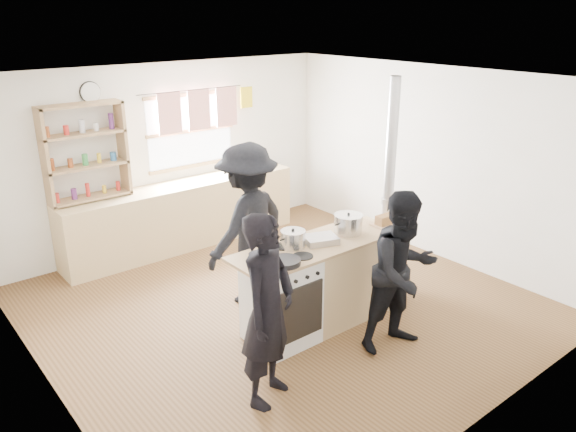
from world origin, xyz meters
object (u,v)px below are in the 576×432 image
object	(u,v)px
person_far	(248,224)
flue_heater	(385,241)
person_near_left	(268,310)
roast_tray	(321,239)
skillet_greens	(285,261)
bread_board	(385,221)
cooking_island	(325,281)
stockpot_counter	(348,224)
stockpot_stove	(293,239)
thermos	(241,162)
person_near_right	(403,272)

from	to	relation	value
person_far	flue_heater	bearing A→B (deg)	130.45
person_near_left	roast_tray	bearing A→B (deg)	2.18
skillet_greens	bread_board	world-z (taller)	bread_board
cooking_island	stockpot_counter	size ratio (longest dim) A/B	6.48
stockpot_stove	stockpot_counter	xyz separation A→B (m)	(0.70, -0.07, 0.01)
flue_heater	person_far	distance (m)	1.59
cooking_island	thermos	bearing A→B (deg)	72.88
person_near_left	person_far	distance (m)	1.78
bread_board	person_near_right	bearing A→B (deg)	-126.68
cooking_island	bread_board	xyz separation A→B (m)	(0.79, -0.09, 0.51)
roast_tray	person_near_left	distance (m)	1.31
flue_heater	roast_tray	bearing A→B (deg)	-176.98
thermos	skillet_greens	world-z (taller)	thermos
skillet_greens	person_near_right	bearing A→B (deg)	-33.70
bread_board	person_far	bearing A→B (deg)	138.25
flue_heater	cooking_island	bearing A→B (deg)	-176.86
skillet_greens	person_near_left	world-z (taller)	person_near_left
skillet_greens	roast_tray	distance (m)	0.62
person_far	roast_tray	bearing A→B (deg)	89.28
flue_heater	stockpot_counter	bearing A→B (deg)	-176.47
skillet_greens	flue_heater	size ratio (longest dim) A/B	0.12
bread_board	person_near_right	distance (m)	0.90
cooking_island	bread_board	world-z (taller)	bread_board
flue_heater	person_near_left	world-z (taller)	flue_heater
person_near_left	person_near_right	world-z (taller)	person_near_left
roast_tray	bread_board	xyz separation A→B (m)	(0.87, -0.09, 0.01)
roast_tray	stockpot_counter	size ratio (longest dim) A/B	1.28
bread_board	roast_tray	bearing A→B (deg)	174.05
thermos	flue_heater	size ratio (longest dim) A/B	0.11
cooking_island	roast_tray	world-z (taller)	roast_tray
flue_heater	skillet_greens	bearing A→B (deg)	-172.09
cooking_island	bread_board	distance (m)	0.94
cooking_island	person_near_right	world-z (taller)	person_near_right
flue_heater	person_near_left	distance (m)	2.31
roast_tray	person_far	xyz separation A→B (m)	(-0.26, 0.91, -0.05)
bread_board	stockpot_stove	bearing A→B (deg)	171.49
thermos	flue_heater	xyz separation A→B (m)	(0.12, -2.72, -0.40)
stockpot_stove	cooking_island	bearing A→B (deg)	-12.15
person_near_left	person_near_right	size ratio (longest dim) A/B	1.05
thermos	roast_tray	distance (m)	2.93
person_near_right	cooking_island	bearing A→B (deg)	116.76
skillet_greens	stockpot_stove	bearing A→B (deg)	40.20
stockpot_counter	person_near_right	xyz separation A→B (m)	(-0.06, -0.82, -0.23)
stockpot_counter	stockpot_stove	bearing A→B (deg)	174.44
roast_tray	cooking_island	bearing A→B (deg)	1.65
roast_tray	person_near_left	world-z (taller)	person_near_left
thermos	stockpot_stove	distance (m)	2.96
person_near_left	stockpot_counter	bearing A→B (deg)	-3.96
bread_board	person_near_right	world-z (taller)	person_near_right
stockpot_counter	flue_heater	size ratio (longest dim) A/B	0.12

